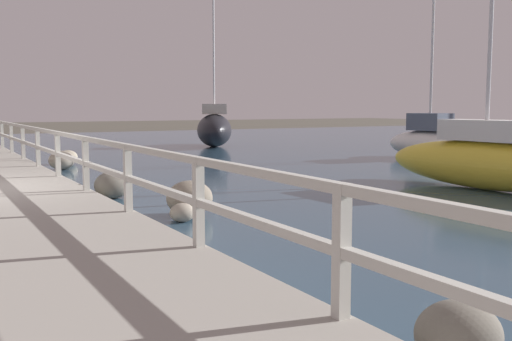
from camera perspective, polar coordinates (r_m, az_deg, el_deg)
name	(u,v)px	position (r m, az deg, el deg)	size (l,w,h in m)	color
railing	(70,149)	(12.33, -17.28, 1.93)	(0.10, 32.50, 0.97)	beige
boulder_far_strip	(112,185)	(12.14, -13.51, -1.36)	(0.72, 0.65, 0.54)	#666056
boulder_upstream	(190,198)	(10.04, -6.35, -2.63)	(0.78, 0.71, 0.59)	slate
boulder_water_edge	(458,335)	(4.54, 18.71, -14.59)	(0.63, 0.57, 0.48)	#666056
boulder_near_dock	(68,157)	(19.66, -17.49, 1.21)	(0.60, 0.54, 0.45)	gray
boulder_downstream	(62,160)	(18.05, -18.03, 0.93)	(0.73, 0.66, 0.55)	gray
boulder_mid_strip	(182,213)	(9.51, -7.03, -4.00)	(0.40, 0.36, 0.30)	gray
sailboat_yellow	(485,160)	(13.99, 21.01, 0.92)	(1.40, 5.32, 7.48)	gold
sailboat_black	(214,129)	(27.10, -4.00, 3.99)	(3.27, 4.80, 7.45)	black
sailboat_white	(429,140)	(21.66, 16.19, 2.79)	(1.85, 3.45, 7.34)	white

